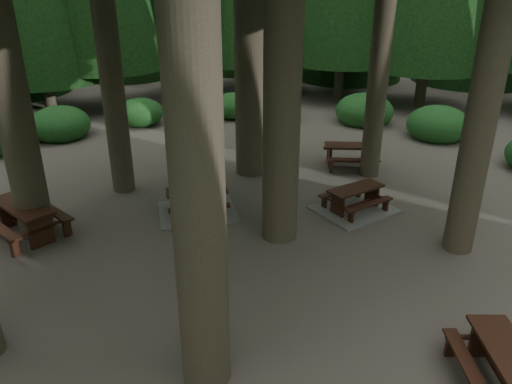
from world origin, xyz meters
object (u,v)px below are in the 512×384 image
picnic_table_b (24,215)px  picnic_table_c (197,205)px  picnic_table_e (505,362)px  picnic_table_a (355,203)px  picnic_table_d (351,152)px

picnic_table_b → picnic_table_c: 4.24m
picnic_table_c → picnic_table_e: picnic_table_e is taller
picnic_table_b → picnic_table_e: picnic_table_b is taller
picnic_table_a → picnic_table_c: (-3.67, 2.11, 0.00)m
picnic_table_a → picnic_table_b: size_ratio=0.89×
picnic_table_d → picnic_table_b: bearing=-149.0°
picnic_table_e → picnic_table_d: bearing=4.6°
picnic_table_b → picnic_table_d: bearing=-109.9°
picnic_table_b → picnic_table_d: size_ratio=1.03×
picnic_table_a → picnic_table_d: bearing=49.0°
picnic_table_a → picnic_table_c: bearing=149.0°
picnic_table_a → picnic_table_c: picnic_table_c is taller
picnic_table_a → picnic_table_d: (2.16, 2.58, 0.28)m
picnic_table_b → picnic_table_c: picnic_table_b is taller
picnic_table_a → picnic_table_b: bearing=156.3°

